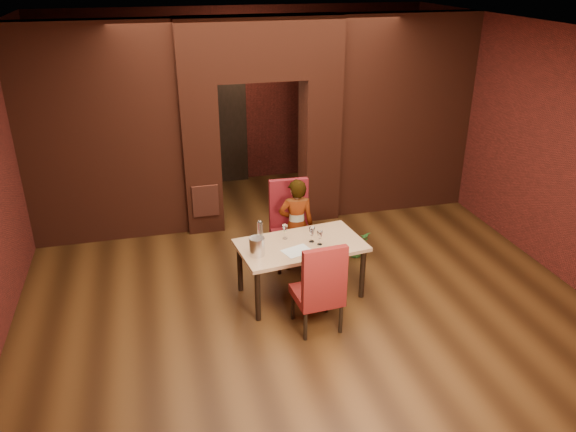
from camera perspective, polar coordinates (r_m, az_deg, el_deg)
name	(u,v)px	position (r m, az deg, el deg)	size (l,w,h in m)	color
floor	(294,280)	(7.59, 0.59, -6.51)	(8.00, 8.00, 0.00)	#422610
ceiling	(295,31)	(6.53, 0.72, 18.27)	(7.00, 8.00, 0.04)	silver
wall_back	(239,97)	(10.67, -5.02, 11.96)	(7.00, 0.04, 3.20)	maroon
wall_front	(467,387)	(3.66, 17.70, -16.20)	(7.00, 0.04, 3.20)	maroon
wall_right	(542,146)	(8.46, 24.36, 6.48)	(0.04, 8.00, 3.20)	maroon
pillar_left	(201,158)	(8.76, -8.84, 5.87)	(0.55, 0.55, 2.30)	maroon
pillar_right	(319,148)	(9.11, 3.18, 6.88)	(0.55, 0.55, 2.30)	maroon
lintel	(259,48)	(8.52, -2.93, 16.69)	(2.45, 0.55, 0.90)	maroon
wing_wall_left	(101,136)	(8.62, -18.48, 7.72)	(2.27, 0.35, 3.20)	maroon
wing_wall_right	(402,115)	(9.50, 11.54, 9.98)	(2.27, 0.35, 3.20)	maroon
vent_panel	(206,201)	(8.69, -8.37, 1.52)	(0.40, 0.03, 0.50)	#A74730
rear_door	(219,128)	(10.69, -7.00, 8.85)	(0.90, 0.08, 2.10)	black
rear_door_frame	(220,129)	(10.65, -6.97, 8.80)	(1.02, 0.04, 2.22)	black
dining_table	(301,269)	(7.12, 1.29, -5.39)	(1.54, 0.87, 0.72)	tan
chair_far	(292,226)	(7.69, 0.42, -1.01)	(0.54, 0.54, 1.19)	maroon
chair_near	(317,284)	(6.43, 2.97, -6.93)	(0.51, 0.51, 1.13)	maroon
person_seated	(296,225)	(7.57, 0.84, -0.92)	(0.48, 0.32, 1.32)	white
wine_glass_a	(285,232)	(7.03, -0.31, -1.62)	(0.08, 0.08, 0.19)	white
wine_glass_b	(312,235)	(6.95, 2.43, -1.90)	(0.08, 0.08, 0.20)	white
wine_glass_c	(320,238)	(6.90, 3.25, -2.24)	(0.07, 0.07, 0.18)	white
tasting_sheet	(297,251)	(6.77, 0.94, -3.58)	(0.34, 0.25, 0.00)	silver
wine_bucket	(257,246)	(6.65, -3.17, -3.11)	(0.18, 0.18, 0.23)	silver
water_bottle	(260,231)	(6.95, -2.85, -1.53)	(0.07, 0.07, 0.28)	white
potted_plant	(356,244)	(8.16, 6.96, -2.79)	(0.35, 0.30, 0.38)	#2E722C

